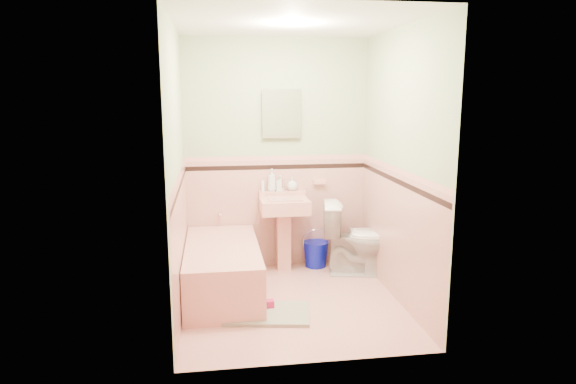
{
  "coord_description": "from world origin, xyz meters",
  "views": [
    {
      "loc": [
        -0.69,
        -4.44,
        1.91
      ],
      "look_at": [
        0.0,
        0.25,
        1.0
      ],
      "focal_mm": 31.93,
      "sensor_mm": 36.0,
      "label": 1
    }
  ],
  "objects": [
    {
      "name": "accent_left",
      "position": [
        -0.98,
        0.0,
        1.12
      ],
      "size": [
        0.0,
        2.2,
        2.2
      ],
      "primitive_type": "plane",
      "rotation": [
        1.57,
        0.0,
        1.57
      ],
      "color": "black",
      "rests_on": "ground"
    },
    {
      "name": "cap_back",
      "position": [
        0.0,
        1.08,
        1.22
      ],
      "size": [
        2.0,
        0.0,
        2.0
      ],
      "primitive_type": "plane",
      "rotation": [
        1.57,
        0.0,
        0.0
      ],
      "color": "pink",
      "rests_on": "ground"
    },
    {
      "name": "toilet",
      "position": [
        0.84,
        0.67,
        0.39
      ],
      "size": [
        0.84,
        0.58,
        0.79
      ],
      "primitive_type": "imported",
      "rotation": [
        0.0,
        0.0,
        1.38
      ],
      "color": "white",
      "rests_on": "floor"
    },
    {
      "name": "wainscot_right",
      "position": [
        0.99,
        0.0,
        0.6
      ],
      "size": [
        0.0,
        2.2,
        2.2
      ],
      "primitive_type": "plane",
      "rotation": [
        1.57,
        0.0,
        -1.57
      ],
      "color": "#E5A599",
      "rests_on": "ground"
    },
    {
      "name": "floor",
      "position": [
        0.0,
        0.0,
        0.0
      ],
      "size": [
        2.2,
        2.2,
        0.0
      ],
      "primitive_type": "plane",
      "color": "#E2A094",
      "rests_on": "ground"
    },
    {
      "name": "accent_front",
      "position": [
        0.0,
        -1.08,
        1.12
      ],
      "size": [
        2.0,
        0.0,
        2.0
      ],
      "primitive_type": "plane",
      "rotation": [
        -1.57,
        0.0,
        0.0
      ],
      "color": "black",
      "rests_on": "ground"
    },
    {
      "name": "wall_back",
      "position": [
        0.0,
        1.1,
        1.25
      ],
      "size": [
        2.5,
        0.0,
        2.5
      ],
      "primitive_type": "plane",
      "rotation": [
        1.57,
        0.0,
        0.0
      ],
      "color": "beige",
      "rests_on": "ground"
    },
    {
      "name": "soap_bottle_mid",
      "position": [
        0.03,
        1.04,
        0.95
      ],
      "size": [
        0.09,
        0.1,
        0.17
      ],
      "primitive_type": "imported",
      "rotation": [
        0.0,
        0.0,
        -0.26
      ],
      "color": "#B2B2B2",
      "rests_on": "sink"
    },
    {
      "name": "bathtub",
      "position": [
        -0.63,
        0.33,
        0.23
      ],
      "size": [
        0.7,
        1.5,
        0.45
      ],
      "primitive_type": "cube",
      "color": "#DD978A",
      "rests_on": "floor"
    },
    {
      "name": "sink",
      "position": [
        0.05,
        0.86,
        0.4
      ],
      "size": [
        0.51,
        0.48,
        0.81
      ],
      "primitive_type": null,
      "color": "#DD978A",
      "rests_on": "floor"
    },
    {
      "name": "soap_dish",
      "position": [
        0.47,
        1.06,
        0.95
      ],
      "size": [
        0.13,
        0.08,
        0.04
      ],
      "primitive_type": "cube",
      "color": "#DD978A",
      "rests_on": "wall_back"
    },
    {
      "name": "accent_right",
      "position": [
        0.98,
        0.0,
        1.12
      ],
      "size": [
        0.0,
        2.2,
        2.2
      ],
      "primitive_type": "plane",
      "rotation": [
        1.57,
        0.0,
        -1.57
      ],
      "color": "black",
      "rests_on": "ground"
    },
    {
      "name": "sink_faucet",
      "position": [
        0.05,
        1.0,
        0.95
      ],
      "size": [
        0.02,
        0.02,
        0.1
      ],
      "primitive_type": "cylinder",
      "color": "silver",
      "rests_on": "sink"
    },
    {
      "name": "accent_back",
      "position": [
        0.0,
        1.08,
        1.12
      ],
      "size": [
        2.0,
        0.0,
        2.0
      ],
      "primitive_type": "plane",
      "rotation": [
        1.57,
        0.0,
        0.0
      ],
      "color": "black",
      "rests_on": "ground"
    },
    {
      "name": "cap_right",
      "position": [
        0.98,
        0.0,
        1.22
      ],
      "size": [
        0.0,
        2.2,
        2.2
      ],
      "primitive_type": "plane",
      "rotation": [
        1.57,
        0.0,
        -1.57
      ],
      "color": "pink",
      "rests_on": "ground"
    },
    {
      "name": "cap_left",
      "position": [
        -0.98,
        0.0,
        1.22
      ],
      "size": [
        0.0,
        2.2,
        2.2
      ],
      "primitive_type": "plane",
      "rotation": [
        1.57,
        0.0,
        1.57
      ],
      "color": "pink",
      "rests_on": "ground"
    },
    {
      "name": "bath_mat",
      "position": [
        -0.26,
        -0.25,
        0.01
      ],
      "size": [
        0.8,
        0.6,
        0.03
      ],
      "primitive_type": "cube",
      "rotation": [
        0.0,
        0.0,
        -0.16
      ],
      "color": "gray",
      "rests_on": "floor"
    },
    {
      "name": "wainscot_left",
      "position": [
        -0.99,
        0.0,
        0.6
      ],
      "size": [
        0.0,
        2.2,
        2.2
      ],
      "primitive_type": "plane",
      "rotation": [
        1.57,
        0.0,
        1.57
      ],
      "color": "#E5A599",
      "rests_on": "ground"
    },
    {
      "name": "wall_front",
      "position": [
        0.0,
        -1.1,
        1.25
      ],
      "size": [
        2.5,
        0.0,
        2.5
      ],
      "primitive_type": "plane",
      "rotation": [
        -1.57,
        0.0,
        0.0
      ],
      "color": "beige",
      "rests_on": "ground"
    },
    {
      "name": "bucket",
      "position": [
        0.42,
        0.96,
        0.14
      ],
      "size": [
        0.32,
        0.32,
        0.28
      ],
      "primitive_type": null,
      "rotation": [
        0.0,
        0.0,
        -0.12
      ],
      "color": "#0710AB",
      "rests_on": "floor"
    },
    {
      "name": "tube",
      "position": [
        -0.16,
        1.04,
        0.92
      ],
      "size": [
        0.04,
        0.04,
        0.12
      ],
      "primitive_type": "cylinder",
      "rotation": [
        0.0,
        0.0,
        0.27
      ],
      "color": "white",
      "rests_on": "sink"
    },
    {
      "name": "wall_right",
      "position": [
        1.0,
        0.0,
        1.25
      ],
      "size": [
        0.0,
        2.5,
        2.5
      ],
      "primitive_type": "plane",
      "rotation": [
        1.57,
        0.0,
        -1.57
      ],
      "color": "beige",
      "rests_on": "ground"
    },
    {
      "name": "wall_left",
      "position": [
        -1.0,
        0.0,
        1.25
      ],
      "size": [
        0.0,
        2.5,
        2.5
      ],
      "primitive_type": "plane",
      "rotation": [
        1.57,
        0.0,
        1.57
      ],
      "color": "beige",
      "rests_on": "ground"
    },
    {
      "name": "shoe",
      "position": [
        -0.27,
        -0.15,
        0.06
      ],
      "size": [
        0.16,
        0.08,
        0.06
      ],
      "primitive_type": "cube",
      "rotation": [
        0.0,
        0.0,
        0.06
      ],
      "color": "#BF1E59",
      "rests_on": "bath_mat"
    },
    {
      "name": "medicine_cabinet",
      "position": [
        0.05,
        1.07,
        1.7
      ],
      "size": [
        0.38,
        0.04,
        0.48
      ],
      "primitive_type": "cube",
      "color": "white",
      "rests_on": "wall_back"
    },
    {
      "name": "soap_bottle_left",
      "position": [
        -0.06,
        1.04,
        0.98
      ],
      "size": [
        0.13,
        0.13,
        0.25
      ],
      "primitive_type": "imported",
      "rotation": [
        0.0,
        0.0,
        -0.43
      ],
      "color": "#B2B2B2",
      "rests_on": "sink"
    },
    {
      "name": "wainscot_front",
      "position": [
        0.0,
        -1.09,
        0.6
      ],
      "size": [
        2.0,
        0.0,
        2.0
      ],
      "primitive_type": "plane",
      "rotation": [
        -1.57,
        0.0,
        0.0
      ],
      "color": "#E5A599",
      "rests_on": "ground"
    },
    {
      "name": "soap_bottle_right",
      "position": [
        0.16,
        1.04,
        0.94
      ],
      "size": [
        0.13,
        0.13,
        0.15
      ],
      "primitive_type": "imported",
      "rotation": [
        0.0,
        0.0,
        0.16
      ],
      "color": "#B2B2B2",
      "rests_on": "sink"
    },
    {
      "name": "cap_front",
      "position": [
        0.0,
        -1.08,
        1.22
      ],
      "size": [
        2.0,
        0.0,
        2.0
      ],
      "primitive_type": "plane",
      "rotation": [
        -1.57,
        0.0,
        0.0
      ],
      "color": "pink",
      "rests_on": "ground"
    },
    {
      "name": "wainscot_back",
      "position": [
        0.0,
        1.09,
        0.6
      ],
      "size": [
        2.0,
        0.0,
        2.0
      ],
      "primitive_type": "plane",
      "rotation": [
        1.57,
        0.0,
        0.0
      ],
      "color": "#E5A599",
      "rests_on": "ground"
    },
    {
      "name": "tub_faucet",
      "position": [
        -0.63,
        1.05,
        0.63
      ],
      "size": [
        0.04,
        0.12,
        0.04
      ],
      "primitive_type": "cylinder",
      "rotation": [
        1.57,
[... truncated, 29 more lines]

